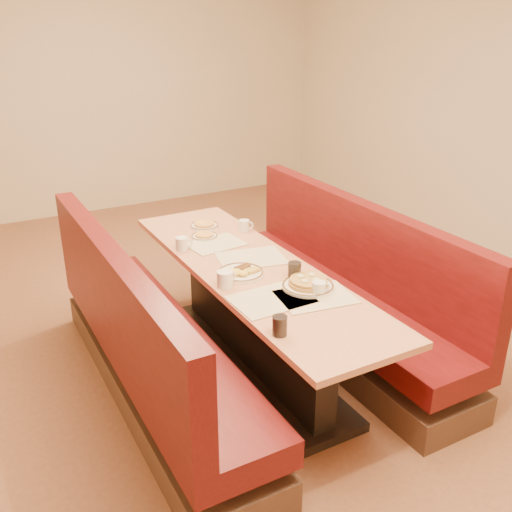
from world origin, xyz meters
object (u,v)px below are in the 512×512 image
coffee_mug_c (244,225)px  coffee_mug_d (182,243)px  eggs_plate (241,272)px  coffee_mug_a (319,288)px  soda_tumbler_near (280,326)px  soda_tumbler_mid (295,271)px  pancake_plate (308,284)px  diner_table (251,318)px  booth_right (340,296)px  coffee_mug_b (225,279)px  booth_left (147,348)px

coffee_mug_c → coffee_mug_d: 0.57m
eggs_plate → coffee_mug_a: coffee_mug_a is taller
soda_tumbler_near → soda_tumbler_mid: soda_tumbler_mid is taller
pancake_plate → soda_tumbler_near: soda_tumbler_near is taller
coffee_mug_d → soda_tumbler_near: 1.31m
coffee_mug_d → pancake_plate: bearing=-52.4°
diner_table → coffee_mug_d: bearing=119.4°
booth_right → pancake_plate: size_ratio=7.97×
coffee_mug_a → coffee_mug_c: size_ratio=1.02×
pancake_plate → eggs_plate: (-0.26, 0.36, -0.01)m
coffee_mug_b → soda_tumbler_near: soda_tumbler_near is taller
diner_table → eggs_plate: eggs_plate is taller
pancake_plate → eggs_plate: size_ratio=1.08×
coffee_mug_a → coffee_mug_d: 1.12m
pancake_plate → coffee_mug_c: coffee_mug_c is taller
diner_table → soda_tumbler_near: 0.97m
booth_right → coffee_mug_c: booth_right is taller
booth_left → soda_tumbler_near: booth_left is taller
diner_table → coffee_mug_b: size_ratio=18.74×
pancake_plate → coffee_mug_b: (-0.42, 0.25, 0.03)m
soda_tumbler_near → coffee_mug_d: bearing=89.8°
soda_tumbler_mid → booth_right: bearing=26.3°
coffee_mug_b → soda_tumbler_near: bearing=-105.6°
diner_table → coffee_mug_b: 0.54m
eggs_plate → coffee_mug_d: size_ratio=2.43×
booth_right → coffee_mug_a: size_ratio=22.32×
diner_table → pancake_plate: 0.61m
coffee_mug_c → soda_tumbler_near: bearing=-91.0°
soda_tumbler_mid → coffee_mug_a: bearing=-88.3°
booth_left → coffee_mug_a: (0.88, -0.55, 0.43)m
coffee_mug_d → soda_tumbler_near: soda_tumbler_near is taller
booth_right → soda_tumbler_mid: 0.79m
diner_table → booth_left: booth_left is taller
soda_tumbler_mid → diner_table: bearing=116.3°
booth_right → soda_tumbler_mid: size_ratio=22.52×
coffee_mug_b → coffee_mug_d: (-0.00, 0.68, -0.01)m
coffee_mug_a → coffee_mug_b: (-0.43, 0.36, 0.01)m
diner_table → booth_right: size_ratio=1.00×
coffee_mug_d → booth_left: bearing=-119.9°
booth_left → booth_right: same height
coffee_mug_d → coffee_mug_a: bearing=-54.6°
diner_table → soda_tumbler_mid: size_ratio=22.52×
soda_tumbler_near → pancake_plate: bearing=41.9°
diner_table → eggs_plate: 0.42m
booth_right → pancake_plate: bearing=-143.4°
eggs_plate → coffee_mug_c: bearing=60.5°
coffee_mug_c → coffee_mug_a: bearing=-75.9°
soda_tumbler_near → eggs_plate: bearing=77.6°
booth_left → eggs_plate: 0.74m
diner_table → coffee_mug_a: bearing=-74.5°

